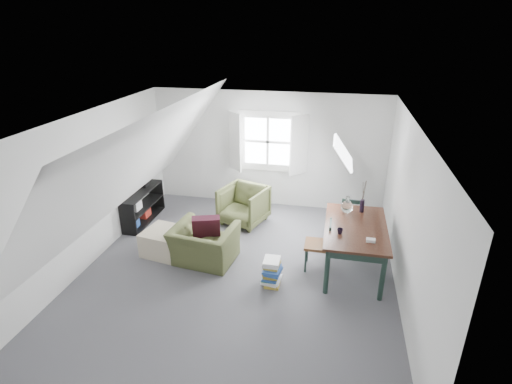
% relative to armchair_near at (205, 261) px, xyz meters
% --- Properties ---
extents(floor, '(5.50, 5.50, 0.00)m').
position_rel_armchair_near_xyz_m(floor, '(0.62, -0.18, 0.00)').
color(floor, '#4D4D52').
rests_on(floor, ground).
extents(ceiling, '(5.50, 5.50, 0.00)m').
position_rel_armchair_near_xyz_m(ceiling, '(0.62, -0.18, 2.50)').
color(ceiling, white).
rests_on(ceiling, wall_back).
extents(wall_back, '(5.00, 0.00, 5.00)m').
position_rel_armchair_near_xyz_m(wall_back, '(0.62, 2.57, 1.25)').
color(wall_back, silver).
rests_on(wall_back, ground).
extents(wall_front, '(5.00, 0.00, 5.00)m').
position_rel_armchair_near_xyz_m(wall_front, '(0.62, -2.93, 1.25)').
color(wall_front, silver).
rests_on(wall_front, ground).
extents(wall_left, '(0.00, 5.50, 5.50)m').
position_rel_armchair_near_xyz_m(wall_left, '(-1.88, -0.18, 1.25)').
color(wall_left, silver).
rests_on(wall_left, ground).
extents(wall_right, '(0.00, 5.50, 5.50)m').
position_rel_armchair_near_xyz_m(wall_right, '(3.12, -0.18, 1.25)').
color(wall_right, silver).
rests_on(wall_right, ground).
extents(slope_left, '(3.19, 5.50, 4.48)m').
position_rel_armchair_near_xyz_m(slope_left, '(-0.93, -0.18, 1.78)').
color(slope_left, white).
rests_on(slope_left, wall_left).
extents(slope_right, '(3.19, 5.50, 4.48)m').
position_rel_armchair_near_xyz_m(slope_right, '(2.17, -0.18, 1.78)').
color(slope_right, white).
rests_on(slope_right, wall_right).
extents(dormer_window, '(1.71, 0.35, 1.30)m').
position_rel_armchair_near_xyz_m(dormer_window, '(0.62, 2.49, 1.45)').
color(dormer_window, white).
rests_on(dormer_window, wall_back).
extents(skylight, '(0.35, 0.75, 0.47)m').
position_rel_armchair_near_xyz_m(skylight, '(2.17, 1.12, 1.75)').
color(skylight, white).
rests_on(skylight, slope_right).
extents(armchair_near, '(1.12, 1.01, 0.66)m').
position_rel_armchair_near_xyz_m(armchair_near, '(0.00, 0.00, 0.00)').
color(armchair_near, '#414726').
rests_on(armchair_near, floor).
extents(armchair_far, '(1.05, 1.07, 0.77)m').
position_rel_armchair_near_xyz_m(armchair_far, '(0.32, 1.54, 0.00)').
color(armchair_far, '#414726').
rests_on(armchair_far, floor).
extents(throw_pillow, '(0.53, 0.40, 0.48)m').
position_rel_armchair_near_xyz_m(throw_pillow, '(-0.00, 0.15, 0.57)').
color(throw_pillow, '#3C101E').
rests_on(throw_pillow, armchair_near).
extents(ottoman, '(0.76, 0.76, 0.43)m').
position_rel_armchair_near_xyz_m(ottoman, '(-0.79, 0.13, 0.22)').
color(ottoman, tan).
rests_on(ottoman, floor).
extents(dining_table, '(0.97, 1.62, 0.81)m').
position_rel_armchair_near_xyz_m(dining_table, '(2.46, 0.26, 0.70)').
color(dining_table, '#351A11').
rests_on(dining_table, floor).
extents(demijohn, '(0.21, 0.21, 0.29)m').
position_rel_armchair_near_xyz_m(demijohn, '(2.31, 0.71, 0.93)').
color(demijohn, silver).
rests_on(demijohn, dining_table).
extents(vase_twigs, '(0.07, 0.08, 0.56)m').
position_rel_armchair_near_xyz_m(vase_twigs, '(2.56, 0.81, 0.93)').
color(vase_twigs, black).
rests_on(vase_twigs, dining_table).
extents(cup, '(0.09, 0.09, 0.09)m').
position_rel_armchair_near_xyz_m(cup, '(2.21, -0.04, 0.81)').
color(cup, black).
rests_on(cup, dining_table).
extents(paper_box, '(0.13, 0.09, 0.04)m').
position_rel_armchair_near_xyz_m(paper_box, '(2.66, -0.19, 0.83)').
color(paper_box, white).
rests_on(paper_box, dining_table).
extents(dining_chair_far, '(0.39, 0.39, 0.84)m').
position_rel_armchair_near_xyz_m(dining_chair_far, '(2.41, 1.38, 0.44)').
color(dining_chair_far, brown).
rests_on(dining_chair_far, floor).
extents(dining_chair_near, '(0.41, 0.41, 0.87)m').
position_rel_armchair_near_xyz_m(dining_chair_near, '(1.91, 0.19, 0.45)').
color(dining_chair_near, brown).
rests_on(dining_chair_near, floor).
extents(media_shelf, '(0.43, 1.30, 0.67)m').
position_rel_armchair_near_xyz_m(media_shelf, '(-1.77, 1.16, 0.30)').
color(media_shelf, black).
rests_on(media_shelf, floor).
extents(electronics_box, '(0.18, 0.24, 0.18)m').
position_rel_armchair_near_xyz_m(electronics_box, '(-1.77, 1.45, 0.74)').
color(electronics_box, black).
rests_on(electronics_box, media_shelf).
extents(magazine_stack, '(0.32, 0.38, 0.43)m').
position_rel_armchair_near_xyz_m(magazine_stack, '(1.23, -0.41, 0.22)').
color(magazine_stack, '#B29933').
rests_on(magazine_stack, floor).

